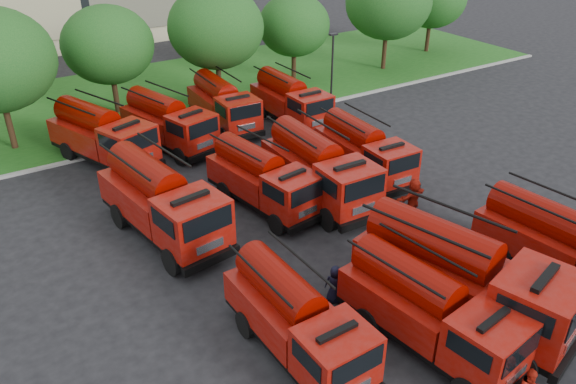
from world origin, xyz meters
The scene contains 23 objects.
ground centered at (0.00, 0.00, 0.00)m, with size 140.00×140.00×0.00m, color black.
lawn centered at (0.00, 26.00, 0.06)m, with size 70.00×16.00×0.12m, color #194E14.
curb centered at (0.00, 17.90, 0.07)m, with size 70.00×0.30×0.14m, color gray.
tree_3 centered at (-1.00, 24.00, 4.68)m, with size 5.88×5.88×7.19m.
tree_4 centered at (6.00, 22.50, 5.22)m, with size 6.55×6.55×8.01m.
tree_5 centered at (13.00, 23.50, 4.35)m, with size 5.46×5.46×6.68m.
tree_6 centered at (21.00, 22.00, 5.49)m, with size 6.89×6.89×8.42m.
lamp_post_1 centered at (12.00, 17.20, 2.90)m, with size 0.60×0.25×5.11m.
fire_truck_0 centered at (-2.95, -1.10, 1.45)m, with size 2.41×6.35×2.87m.
fire_truck_1 centered at (0.92, -3.20, 1.51)m, with size 3.11×6.83×3.00m.
fire_truck_2 centered at (2.89, -2.76, 1.81)m, with size 4.65×8.33×3.60m.
fire_truck_3 centered at (8.01, -3.20, 1.55)m, with size 3.03×6.96×3.07m.
fire_truck_4 centered at (-3.96, 8.04, 1.73)m, with size 3.64×7.84×3.44m.
fire_truck_5 centered at (1.01, 7.87, 1.50)m, with size 3.17×6.79×2.97m.
fire_truck_6 centered at (3.67, 7.00, 1.68)m, with size 2.87×7.42×3.35m.
fire_truck_7 centered at (7.18, 7.81, 1.48)m, with size 2.58×6.55×2.94m.
fire_truck_8 centered at (-3.97, 16.90, 1.64)m, with size 4.69×7.55×3.25m.
fire_truck_9 centered at (-0.10, 16.92, 1.56)m, with size 3.96×7.15×3.09m.
fire_truck_10 centered at (4.02, 17.95, 1.55)m, with size 2.69×6.84×3.07m.
fire_truck_11 centered at (7.98, 16.24, 1.54)m, with size 2.51×6.74×3.06m.
firefighter_2 centered at (6.23, -3.86, 0.00)m, with size 0.91×0.52×1.56m, color #A1190C.
firefighter_4 centered at (-0.31, 0.29, 0.00)m, with size 0.76×0.50×1.56m, color black.
firefighter_5 centered at (6.45, 3.26, 0.00)m, with size 1.84×0.79×1.98m, color #A1190C.
Camera 1 is at (-10.71, -12.74, 13.92)m, focal length 35.00 mm.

